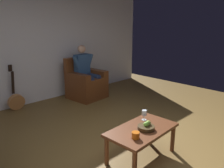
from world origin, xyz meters
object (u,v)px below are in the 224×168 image
guitar (16,100)px  fruit_bowl (146,127)px  person_seated (86,70)px  armchair (86,84)px  wine_glass_near (144,113)px  coffee_table (142,133)px  candle_jar (136,135)px

guitar → fruit_bowl: size_ratio=4.29×
person_seated → guitar: (1.58, -0.40, -0.48)m
person_seated → armchair: bearing=-90.0°
person_seated → wine_glass_near: 2.57m
coffee_table → fruit_bowl: (-0.02, 0.05, 0.10)m
guitar → fruit_bowl: (-0.54, 3.03, 0.26)m
person_seated → coffee_table: (1.06, 2.58, -0.32)m
armchair → person_seated: size_ratio=0.77×
armchair → fruit_bowl: (1.03, 2.65, 0.12)m
coffee_table → fruit_bowl: fruit_bowl is taller
armchair → candle_jar: 3.02m
guitar → person_seated: bearing=165.8°
coffee_table → wine_glass_near: 0.33m
armchair → guitar: (1.58, -0.38, -0.14)m
wine_glass_near → candle_jar: 0.57m
guitar → fruit_bowl: 3.09m
coffee_table → wine_glass_near: (-0.24, -0.15, 0.17)m
person_seated → guitar: 1.70m
person_seated → coffee_table: 2.81m
wine_glass_near → armchair: bearing=-108.5°
armchair → person_seated: person_seated is taller
candle_jar → wine_glass_near: bearing=-152.6°
guitar → candle_jar: 3.11m
wine_glass_near → candle_jar: size_ratio=1.54×
fruit_bowl → candle_jar: fruit_bowl is taller
coffee_table → fruit_bowl: bearing=114.9°
coffee_table → guitar: (0.52, -2.98, -0.16)m
coffee_table → wine_glass_near: wine_glass_near is taller
candle_jar → armchair: bearing=-116.0°
armchair → guitar: size_ratio=1.02×
guitar → candle_jar: bearing=94.7°
candle_jar → fruit_bowl: bearing=-168.4°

